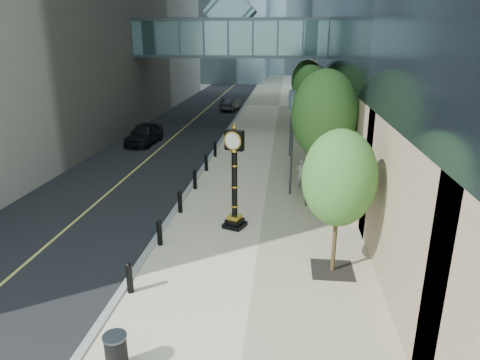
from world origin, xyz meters
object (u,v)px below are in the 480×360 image
Objects in this scene: trash_bin at (116,354)px; pedestrian at (301,173)px; car_near at (144,134)px; car_far at (231,104)px; street_clock at (235,185)px.

pedestrian reaches higher than trash_bin.
pedestrian is 14.33m from car_near.
car_far is (-2.34, 38.64, 0.18)m from trash_bin.
car_near is (-8.44, 14.08, -1.13)m from street_clock.
pedestrian is at bearing 112.97° from car_far.
pedestrian reaches higher than car_near.
trash_bin is 0.58× the size of pedestrian.
trash_bin is at bearing -70.19° from car_near.
street_clock is 16.45m from car_near.
street_clock reaches higher than trash_bin.
car_far is at bearing 119.37° from street_clock.
car_far is (-4.11, 30.36, -1.21)m from street_clock.
trash_bin is 38.71m from car_far.
pedestrian is (4.61, 13.52, 0.33)m from trash_bin.
car_far is at bearing 78.30° from car_near.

